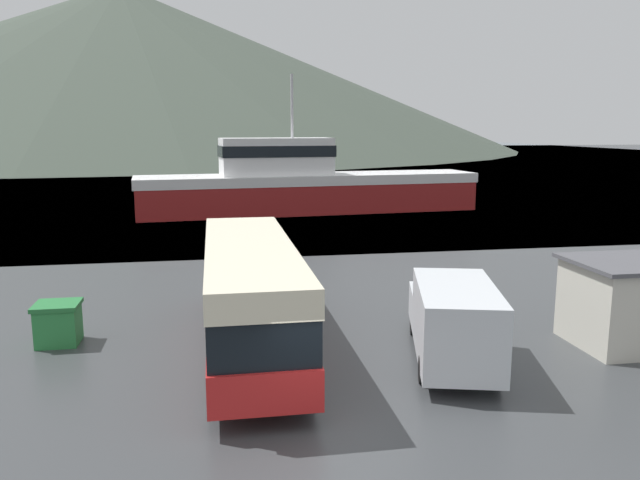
% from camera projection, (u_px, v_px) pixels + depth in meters
% --- Properties ---
extents(ground_plane, '(400.00, 400.00, 0.00)m').
position_uv_depth(ground_plane, '(333.00, 437.00, 13.04)').
color(ground_plane, '#383A3D').
extents(water_surface, '(240.00, 240.00, 0.00)m').
position_uv_depth(water_surface, '(222.00, 155.00, 147.33)').
color(water_surface, slate).
rests_on(water_surface, ground).
extents(hill_backdrop, '(226.38, 226.38, 46.99)m').
position_uv_depth(hill_backdrop, '(124.00, 69.00, 184.29)').
color(hill_backdrop, '#3D473D').
rests_on(hill_backdrop, ground).
extents(tour_bus, '(2.45, 10.65, 3.14)m').
position_uv_depth(tour_bus, '(250.00, 291.00, 17.88)').
color(tour_bus, red).
rests_on(tour_bus, ground).
extents(delivery_van, '(3.49, 6.39, 2.29)m').
position_uv_depth(delivery_van, '(453.00, 319.00, 17.07)').
color(delivery_van, silver).
rests_on(delivery_van, ground).
extents(fishing_boat, '(26.20, 7.23, 10.25)m').
position_uv_depth(fishing_boat, '(304.00, 184.00, 47.30)').
color(fishing_boat, maroon).
rests_on(fishing_boat, water_surface).
extents(storage_bin, '(1.29, 1.22, 1.26)m').
position_uv_depth(storage_bin, '(58.00, 323.00, 18.57)').
color(storage_bin, '#287F3D').
rests_on(storage_bin, ground).
extents(dock_kiosk, '(3.18, 3.00, 2.57)m').
position_uv_depth(dock_kiosk, '(626.00, 303.00, 18.33)').
color(dock_kiosk, beige).
rests_on(dock_kiosk, ground).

